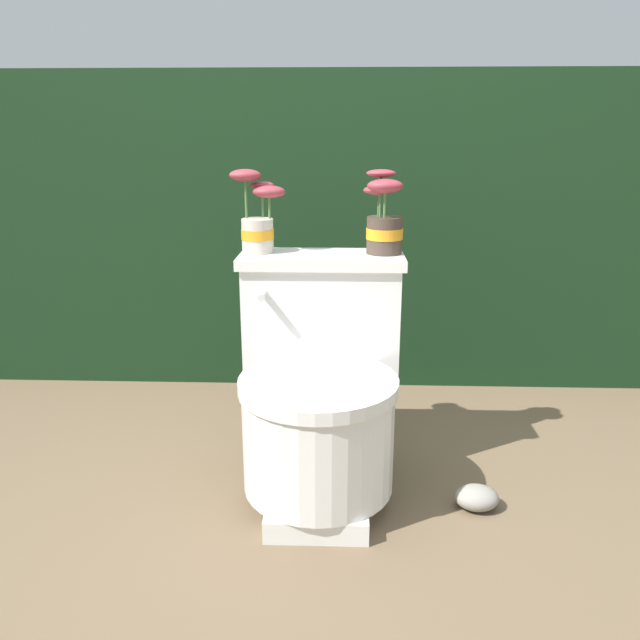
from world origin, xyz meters
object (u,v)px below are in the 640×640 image
Objects in this scene: potted_plant_left at (258,219)px; garden_stone at (477,498)px; potted_plant_midleft at (384,222)px; toilet at (319,394)px.

garden_stone is (0.62, -0.27, -0.73)m from potted_plant_left.
potted_plant_left is at bearing 178.45° from potted_plant_midleft.
potted_plant_midleft reaches higher than garden_stone.
garden_stone is at bearing -23.64° from potted_plant_left.
toilet is at bearing 168.84° from garden_stone.
toilet is 0.52m from garden_stone.
potted_plant_left is 0.99m from garden_stone.
potted_plant_left is at bearing 156.36° from garden_stone.
potted_plant_midleft is at bearing -1.55° from potted_plant_left.
garden_stone is at bearing -45.26° from potted_plant_midleft.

